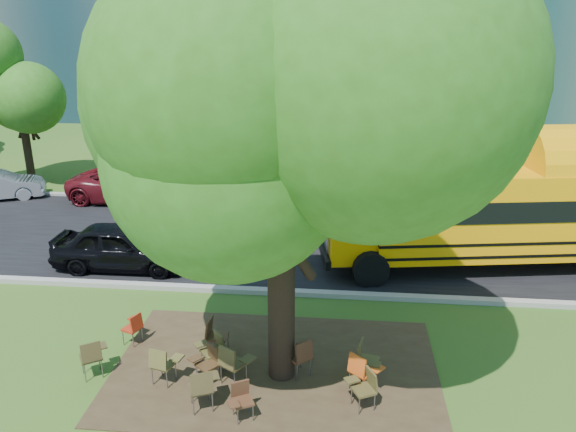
# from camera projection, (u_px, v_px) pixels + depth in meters

# --- Properties ---
(ground) EXTENTS (160.00, 160.00, 0.00)m
(ground) POSITION_uv_depth(u_px,v_px,m) (235.00, 354.00, 12.80)
(ground) COLOR #2C571B
(ground) RESTS_ON ground
(dirt_patch) EXTENTS (7.00, 4.50, 0.03)m
(dirt_patch) POSITION_uv_depth(u_px,v_px,m) (276.00, 368.00, 12.23)
(dirt_patch) COLOR #382819
(dirt_patch) RESTS_ON ground
(asphalt_road) EXTENTS (80.00, 8.00, 0.04)m
(asphalt_road) POSITION_uv_depth(u_px,v_px,m) (272.00, 239.00, 19.36)
(asphalt_road) COLOR black
(asphalt_road) RESTS_ON ground
(kerb_near) EXTENTS (80.00, 0.25, 0.14)m
(kerb_near) POSITION_uv_depth(u_px,v_px,m) (255.00, 291.00, 15.59)
(kerb_near) COLOR gray
(kerb_near) RESTS_ON ground
(kerb_far) EXTENTS (80.00, 0.25, 0.14)m
(kerb_far) POSITION_uv_depth(u_px,v_px,m) (285.00, 201.00, 23.19)
(kerb_far) COLOR gray
(kerb_far) RESTS_ON ground
(bg_tree_0) EXTENTS (5.20, 5.20, 7.18)m
(bg_tree_0) POSITION_uv_depth(u_px,v_px,m) (17.00, 82.00, 24.57)
(bg_tree_0) COLOR black
(bg_tree_0) RESTS_ON ground
(bg_tree_2) EXTENTS (4.80, 4.80, 6.62)m
(bg_tree_2) POSITION_uv_depth(u_px,v_px,m) (191.00, 85.00, 26.86)
(bg_tree_2) COLOR black
(bg_tree_2) RESTS_ON ground
(bg_tree_3) EXTENTS (5.60, 5.60, 7.84)m
(bg_tree_3) POSITION_uv_depth(u_px,v_px,m) (481.00, 73.00, 23.52)
(bg_tree_3) COLOR black
(bg_tree_3) RESTS_ON ground
(main_tree) EXTENTS (7.20, 7.20, 8.82)m
(main_tree) POSITION_uv_depth(u_px,v_px,m) (281.00, 134.00, 10.30)
(main_tree) COLOR black
(main_tree) RESTS_ON ground
(school_bus) EXTENTS (12.99, 4.70, 3.11)m
(school_bus) POSITION_uv_depth(u_px,v_px,m) (553.00, 208.00, 16.97)
(school_bus) COLOR #EF9B07
(school_bus) RESTS_ON ground
(chair_0) EXTENTS (0.59, 0.74, 0.89)m
(chair_0) POSITION_uv_depth(u_px,v_px,m) (92.00, 354.00, 11.80)
(chair_0) COLOR #42381C
(chair_0) RESTS_ON ground
(chair_1) EXTENTS (0.67, 0.53, 0.89)m
(chair_1) POSITION_uv_depth(u_px,v_px,m) (163.00, 362.00, 11.54)
(chair_1) COLOR brown
(chair_1) RESTS_ON ground
(chair_2) EXTENTS (0.64, 0.73, 0.93)m
(chair_2) POSITION_uv_depth(u_px,v_px,m) (203.00, 386.00, 10.76)
(chair_2) COLOR #44381D
(chair_2) RESTS_ON ground
(chair_3) EXTENTS (0.72, 0.57, 0.84)m
(chair_3) POSITION_uv_depth(u_px,v_px,m) (208.00, 360.00, 11.66)
(chair_3) COLOR #432D17
(chair_3) RESTS_ON ground
(chair_4) EXTENTS (0.80, 0.63, 0.95)m
(chair_4) POSITION_uv_depth(u_px,v_px,m) (233.00, 361.00, 11.50)
(chair_4) COLOR #483F1F
(chair_4) RESTS_ON ground
(chair_5) EXTENTS (0.52, 0.62, 0.77)m
(chair_5) POSITION_uv_depth(u_px,v_px,m) (241.00, 397.00, 10.58)
(chair_5) COLOR #4D2D1B
(chair_5) RESTS_ON ground
(chair_6) EXTENTS (0.67, 0.57, 0.84)m
(chair_6) POSITION_uv_depth(u_px,v_px,m) (365.00, 385.00, 10.86)
(chair_6) COLOR #4C4321
(chair_6) RESTS_ON ground
(chair_7) EXTENTS (0.77, 0.61, 0.90)m
(chair_7) POSITION_uv_depth(u_px,v_px,m) (362.00, 369.00, 11.29)
(chair_7) COLOR #CD5015
(chair_7) RESTS_ON ground
(chair_8) EXTENTS (0.50, 0.63, 0.78)m
(chair_8) POSITION_uv_depth(u_px,v_px,m) (134.00, 325.00, 13.03)
(chair_8) COLOR #A22811
(chair_8) RESTS_ON ground
(chair_9) EXTENTS (0.75, 0.60, 0.88)m
(chair_9) POSITION_uv_depth(u_px,v_px,m) (214.00, 347.00, 12.06)
(chair_9) COLOR #48431F
(chair_9) RESTS_ON ground
(chair_10) EXTENTS (0.54, 0.63, 0.92)m
(chair_10) POSITION_uv_depth(u_px,v_px,m) (215.00, 333.00, 12.55)
(chair_10) COLOR #4F321C
(chair_10) RESTS_ON ground
(chair_11) EXTENTS (0.62, 0.78, 0.91)m
(chair_11) POSITION_uv_depth(u_px,v_px,m) (302.00, 354.00, 11.80)
(chair_11) COLOR #472A19
(chair_11) RESTS_ON ground
(chair_12) EXTENTS (0.54, 0.69, 0.92)m
(chair_12) POSITION_uv_depth(u_px,v_px,m) (365.00, 358.00, 11.65)
(chair_12) COLOR brown
(chair_12) RESTS_ON ground
(black_car) EXTENTS (4.16, 1.71, 1.41)m
(black_car) POSITION_uv_depth(u_px,v_px,m) (122.00, 246.00, 16.96)
(black_car) COLOR black
(black_car) RESTS_ON ground
(bg_car_red) EXTENTS (5.42, 2.77, 1.47)m
(bg_car_red) POSITION_uv_depth(u_px,v_px,m) (134.00, 184.00, 23.18)
(bg_car_red) COLOR #520E14
(bg_car_red) RESTS_ON ground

